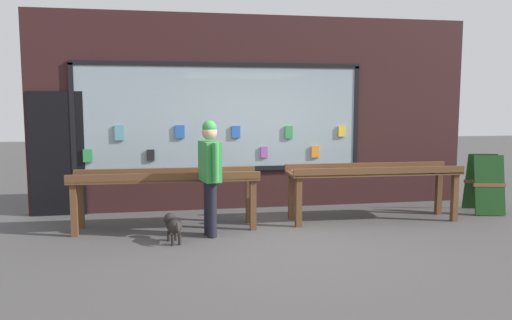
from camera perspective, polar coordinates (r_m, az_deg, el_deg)
ground_plane at (r=6.99m, az=3.70°, el=-9.28°), size 40.00×40.00×0.00m
shopfront_facade at (r=9.05m, az=-0.38°, el=5.32°), size 7.90×0.29×3.45m
display_table_left at (r=7.62m, az=-10.28°, el=-2.46°), size 2.80×0.72×0.90m
display_table_right at (r=8.29m, az=13.23°, el=-1.74°), size 2.80×0.75×0.91m
person_browsing at (r=7.10m, az=-5.30°, el=-1.05°), size 0.31×0.65×1.66m
small_dog at (r=6.97m, az=-9.44°, el=-7.32°), size 0.28×0.60×0.37m
sandwich_board_sign at (r=9.57m, az=24.64°, el=-2.42°), size 0.63×0.75×1.01m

